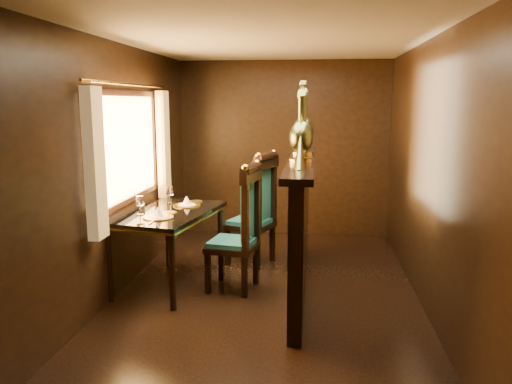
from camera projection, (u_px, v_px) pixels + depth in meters
The scene contains 8 objects.
ground at pixel (266, 297), 4.97m from camera, with size 5.00×5.00×0.00m, color black.
room_shell at pixel (258, 138), 4.72m from camera, with size 3.04×5.04×2.52m.
partition at pixel (300, 222), 5.10m from camera, with size 0.26×2.70×1.36m.
dining_table at pixel (169, 218), 5.21m from camera, with size 1.06×1.48×1.00m.
chair_left at pixel (244, 224), 5.04m from camera, with size 0.55×0.58×1.34m.
chair_right at pixel (260, 206), 5.86m from camera, with size 0.64×0.65×1.37m.
peacock_left at pixel (301, 123), 4.60m from camera, with size 0.23×0.62×0.74m, color #1A4E35, non-canonical shape.
peacock_right at pixel (303, 119), 5.22m from camera, with size 0.24×0.65×0.77m, color #1A4E35, non-canonical shape.
Camera 1 is at (0.46, -4.68, 1.92)m, focal length 35.00 mm.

